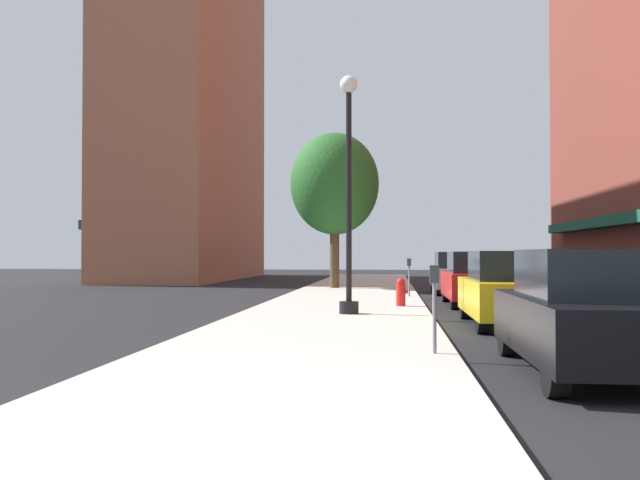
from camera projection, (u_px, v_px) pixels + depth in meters
name	position (u px, v px, depth m)	size (l,w,h in m)	color
ground_plane	(469.00, 302.00, 23.20)	(90.00, 90.00, 0.00)	black
sidewalk_slab	(350.00, 297.00, 24.60)	(4.80, 50.00, 0.12)	#B7B2A8
building_far_background	(191.00, 104.00, 43.81)	(6.80, 18.00, 22.00)	#9E6047
lamppost	(349.00, 189.00, 17.28)	(0.48, 0.48, 5.90)	black
fire_hydrant	(401.00, 292.00, 19.72)	(0.33, 0.26, 0.79)	red
parking_meter_near	(409.00, 272.00, 24.16)	(0.14, 0.09, 1.31)	slate
parking_meter_far	(434.00, 298.00, 10.40)	(0.14, 0.09, 1.31)	slate
tree_near	(335.00, 184.00, 30.33)	(3.85, 3.85, 6.72)	#4C3823
car_black	(588.00, 314.00, 9.25)	(1.80, 4.30, 1.66)	black
car_yellow	(509.00, 290.00, 15.39)	(1.80, 4.30, 1.66)	black
car_red	(476.00, 279.00, 21.37)	(1.80, 4.30, 1.66)	black
car_silver	(456.00, 273.00, 27.71)	(1.80, 4.30, 1.66)	black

